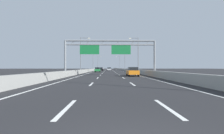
{
  "coord_description": "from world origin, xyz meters",
  "views": [
    {
      "loc": [
        -0.31,
        -2.67,
        1.46
      ],
      "look_at": [
        1.13,
        66.09,
        1.65
      ],
      "focal_mm": 27.75,
      "sensor_mm": 36.0,
      "label": 1
    }
  ],
  "objects": [
    {
      "name": "lane_dash_right_3",
      "position": [
        1.8,
        30.5,
        0.01
      ],
      "size": [
        0.16,
        3.0,
        0.01
      ],
      "primitive_type": "cube",
      "color": "white",
      "rests_on": "ground_plane"
    },
    {
      "name": "edge_line_left",
      "position": [
        -5.25,
        88.0,
        0.01
      ],
      "size": [
        0.16,
        176.0,
        0.01
      ],
      "primitive_type": "cube",
      "color": "white",
      "rests_on": "ground_plane"
    },
    {
      "name": "lane_dash_right_13",
      "position": [
        1.8,
        120.5,
        0.01
      ],
      "size": [
        0.16,
        3.0,
        0.01
      ],
      "primitive_type": "cube",
      "color": "white",
      "rests_on": "ground_plane"
    },
    {
      "name": "lane_dash_right_17",
      "position": [
        1.8,
        156.5,
        0.01
      ],
      "size": [
        0.16,
        3.0,
        0.01
      ],
      "primitive_type": "cube",
      "color": "white",
      "rests_on": "ground_plane"
    },
    {
      "name": "lane_dash_left_6",
      "position": [
        -1.8,
        57.5,
        0.01
      ],
      "size": [
        0.16,
        3.0,
        0.01
      ],
      "primitive_type": "cube",
      "color": "white",
      "rests_on": "ground_plane"
    },
    {
      "name": "orange_car",
      "position": [
        3.75,
        26.36,
        0.77
      ],
      "size": [
        1.71,
        4.33,
        1.53
      ],
      "color": "orange",
      "rests_on": "ground_plane"
    },
    {
      "name": "lane_dash_right_6",
      "position": [
        1.8,
        57.5,
        0.01
      ],
      "size": [
        0.16,
        3.0,
        0.01
      ],
      "primitive_type": "cube",
      "color": "white",
      "rests_on": "ground_plane"
    },
    {
      "name": "lane_dash_right_1",
      "position": [
        1.8,
        12.5,
        0.01
      ],
      "size": [
        0.16,
        3.0,
        0.01
      ],
      "primitive_type": "cube",
      "color": "white",
      "rests_on": "ground_plane"
    },
    {
      "name": "lane_dash_right_14",
      "position": [
        1.8,
        129.5,
        0.01
      ],
      "size": [
        0.16,
        3.0,
        0.01
      ],
      "primitive_type": "cube",
      "color": "white",
      "rests_on": "ground_plane"
    },
    {
      "name": "lane_dash_left_12",
      "position": [
        -1.8,
        111.5,
        0.01
      ],
      "size": [
        0.16,
        3.0,
        0.01
      ],
      "primitive_type": "cube",
      "color": "white",
      "rests_on": "ground_plane"
    },
    {
      "name": "lane_dash_left_15",
      "position": [
        -1.8,
        138.5,
        0.01
      ],
      "size": [
        0.16,
        3.0,
        0.01
      ],
      "primitive_type": "cube",
      "color": "white",
      "rests_on": "ground_plane"
    },
    {
      "name": "streetlamp_left_distant",
      "position": [
        -7.47,
        118.35,
        5.4
      ],
      "size": [
        2.58,
        0.28,
        9.5
      ],
      "color": "slate",
      "rests_on": "ground_plane"
    },
    {
      "name": "lane_dash_right_4",
      "position": [
        1.8,
        39.5,
        0.01
      ],
      "size": [
        0.16,
        3.0,
        0.01
      ],
      "primitive_type": "cube",
      "color": "white",
      "rests_on": "ground_plane"
    },
    {
      "name": "lane_dash_left_0",
      "position": [
        -1.8,
        3.5,
        0.01
      ],
      "size": [
        0.16,
        3.0,
        0.01
      ],
      "primitive_type": "cube",
      "color": "white",
      "rests_on": "ground_plane"
    },
    {
      "name": "black_car",
      "position": [
        -3.5,
        71.46,
        0.78
      ],
      "size": [
        1.71,
        4.61,
        1.54
      ],
      "color": "black",
      "rests_on": "ground_plane"
    },
    {
      "name": "lane_dash_left_4",
      "position": [
        -1.8,
        39.5,
        0.01
      ],
      "size": [
        0.16,
        3.0,
        0.01
      ],
      "primitive_type": "cube",
      "color": "white",
      "rests_on": "ground_plane"
    },
    {
      "name": "streetlamp_right_distant",
      "position": [
        7.47,
        118.35,
        5.4
      ],
      "size": [
        2.58,
        0.28,
        9.5
      ],
      "color": "slate",
      "rests_on": "ground_plane"
    },
    {
      "name": "lane_dash_left_10",
      "position": [
        -1.8,
        93.5,
        0.01
      ],
      "size": [
        0.16,
        3.0,
        0.01
      ],
      "primitive_type": "cube",
      "color": "white",
      "rests_on": "ground_plane"
    },
    {
      "name": "white_car",
      "position": [
        0.16,
        122.09,
        0.77
      ],
      "size": [
        1.89,
        4.23,
        1.51
      ],
      "color": "silver",
      "rests_on": "ground_plane"
    },
    {
      "name": "lane_dash_right_9",
      "position": [
        1.8,
        84.5,
        0.01
      ],
      "size": [
        0.16,
        3.0,
        0.01
      ],
      "primitive_type": "cube",
      "color": "white",
      "rests_on": "ground_plane"
    },
    {
      "name": "lane_dash_left_14",
      "position": [
        -1.8,
        129.5,
        0.01
      ],
      "size": [
        0.16,
        3.0,
        0.01
      ],
      "primitive_type": "cube",
      "color": "white",
      "rests_on": "ground_plane"
    },
    {
      "name": "sign_gantry",
      "position": [
        -0.2,
        27.83,
        4.81
      ],
      "size": [
        16.16,
        0.36,
        6.36
      ],
      "color": "gray",
      "rests_on": "ground_plane"
    },
    {
      "name": "lane_dash_right_7",
      "position": [
        1.8,
        66.5,
        0.01
      ],
      "size": [
        0.16,
        3.0,
        0.01
      ],
      "primitive_type": "cube",
      "color": "white",
      "rests_on": "ground_plane"
    },
    {
      "name": "lane_dash_left_2",
      "position": [
        -1.8,
        21.5,
        0.01
      ],
      "size": [
        0.16,
        3.0,
        0.01
      ],
      "primitive_type": "cube",
      "color": "white",
      "rests_on": "ground_plane"
    },
    {
      "name": "lane_dash_right_0",
      "position": [
        1.8,
        3.5,
        0.01
      ],
      "size": [
        0.16,
        3.0,
        0.01
      ],
      "primitive_type": "cube",
      "color": "white",
      "rests_on": "ground_plane"
    },
    {
      "name": "lane_dash_left_7",
      "position": [
        -1.8,
        66.5,
        0.01
      ],
      "size": [
        0.16,
        3.0,
        0.01
      ],
      "primitive_type": "cube",
      "color": "white",
      "rests_on": "ground_plane"
    },
    {
      "name": "lane_dash_left_13",
      "position": [
        -1.8,
        120.5,
        0.01
      ],
      "size": [
        0.16,
        3.0,
        0.01
      ],
      "primitive_type": "cube",
      "color": "white",
      "rests_on": "ground_plane"
    },
    {
      "name": "silver_car",
      "position": [
        0.01,
        72.26,
        0.76
      ],
      "size": [
        1.83,
        4.47,
        1.49
      ],
      "color": "#A8ADB2",
      "rests_on": "ground_plane"
    },
    {
      "name": "lane_dash_left_8",
      "position": [
        -1.8,
        75.5,
        0.01
      ],
      "size": [
        0.16,
        3.0,
        0.01
      ],
      "primitive_type": "cube",
      "color": "white",
      "rests_on": "ground_plane"
    },
    {
      "name": "lane_dash_right_8",
      "position": [
        1.8,
        75.5,
        0.01
      ],
      "size": [
        0.16,
        3.0,
        0.01
      ],
      "primitive_type": "cube",
      "color": "white",
      "rests_on": "ground_plane"
    },
    {
      "name": "lane_dash_left_11",
      "position": [
        -1.8,
        102.5,
        0.01
      ],
      "size": [
        0.16,
        3.0,
        0.01
      ],
      "primitive_type": "cube",
      "color": "white",
      "rests_on": "ground_plane"
    },
    {
      "name": "lane_dash_right_11",
      "position": [
        1.8,
        102.5,
        0.01
      ],
      "size": [
        0.16,
        3.0,
        0.01
      ],
      "primitive_type": "cube",
      "color": "white",
      "rests_on": "ground_plane"
    },
    {
      "name": "ground_plane",
      "position": [
        0.0,
        100.0,
        0.0
      ],
      "size": [
        260.0,
        260.0,
        0.0
      ],
      "primitive_type": "plane",
      "color": "#262628"
    },
    {
      "name": "lane_dash_right_10",
      "position": [
        1.8,
        93.5,
        0.01
      ],
      "size": [
        0.16,
        3.0,
        0.01
      ],
      "primitive_type": "cube",
      "color": "white",
      "rests_on": "ground_plane"
    },
    {
      "name": "lane_dash_right_5",
      "position": [
        1.8,
        48.5,
        0.01
      ],
      "size": [
        0.16,
        3.0,
        0.01
      ],
      "primitive_type": "cube",
      "color": "white",
      "rests_on": "ground_plane"
    },
    {
      "name": "streetlamp_left_far",
      "position": [
        -7.47,
        80.92,
        5.4
      ],
      "size": [
        2.58,
        0.28,
        9.5
      ],
      "color": "slate",
      "rests_on": "ground_plane"
    },
    {
      "name": "lane_dash_right_12",
      "position": [
        1.8,
        111.5,
        0.01
      ],
      "size": [
        0.16,
        3.0,
        0.01
      ],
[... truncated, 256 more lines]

